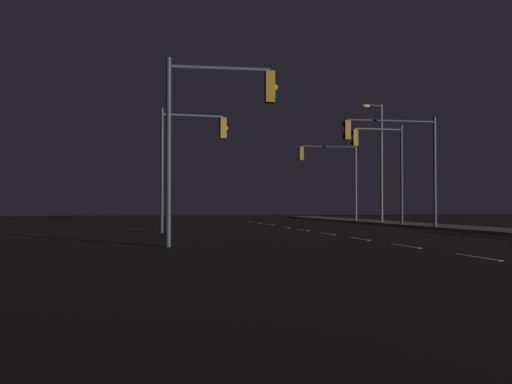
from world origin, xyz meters
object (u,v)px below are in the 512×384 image
at_px(traffic_light_far_right, 331,166).
at_px(traffic_light_mid_left, 215,116).
at_px(traffic_light_far_left, 381,155).
at_px(traffic_light_far_center, 395,148).
at_px(street_lamp_far_end, 379,152).
at_px(traffic_light_mid_right, 190,147).

bearing_deg(traffic_light_far_right, traffic_light_mid_left, -114.99).
relative_size(traffic_light_far_left, traffic_light_mid_left, 1.03).
height_order(traffic_light_far_center, street_lamp_far_end, street_lamp_far_end).
xyz_separation_m(traffic_light_far_left, traffic_light_far_right, (-0.41, 8.30, -0.08)).
bearing_deg(traffic_light_mid_left, traffic_light_mid_right, 90.39).
bearing_deg(traffic_light_mid_left, traffic_light_far_left, 53.23).
bearing_deg(traffic_light_mid_right, traffic_light_far_left, 26.34).
distance_m(traffic_light_far_center, traffic_light_mid_right, 10.50).
distance_m(traffic_light_far_left, street_lamp_far_end, 4.66).
distance_m(traffic_light_far_left, traffic_light_mid_left, 18.98).
xyz_separation_m(traffic_light_far_center, traffic_light_far_left, (1.00, 4.41, -0.00)).
height_order(traffic_light_mid_right, traffic_light_mid_left, traffic_light_mid_left).
bearing_deg(traffic_light_far_center, street_lamp_far_end, 73.36).
bearing_deg(traffic_light_far_right, traffic_light_far_left, -87.19).
distance_m(traffic_light_mid_right, street_lamp_far_end, 16.44).
height_order(traffic_light_far_center, traffic_light_far_left, traffic_light_far_left).
bearing_deg(street_lamp_far_end, traffic_light_far_right, 116.92).
distance_m(traffic_light_far_right, street_lamp_far_end, 4.50).
distance_m(traffic_light_mid_left, street_lamp_far_end, 23.46).
bearing_deg(traffic_light_mid_right, traffic_light_far_right, 51.71).
bearing_deg(traffic_light_far_left, street_lamp_far_end, 69.61).
xyz_separation_m(traffic_light_mid_right, traffic_light_far_left, (11.42, 5.66, 0.27)).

